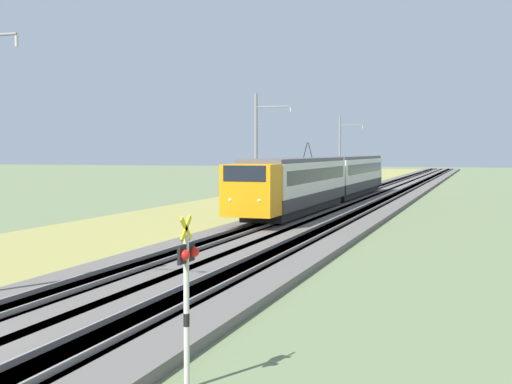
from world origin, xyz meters
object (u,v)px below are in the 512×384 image
Objects in this scene: crossing_signal_far at (187,284)px; catenary_mast_mid at (257,154)px; passenger_train at (328,177)px; catenary_mast_far at (340,154)px.

crossing_signal_far is 0.40× the size of catenary_mast_mid.
catenary_mast_far is (17.57, 2.46, 1.80)m from passenger_train.
passenger_train is 5.06× the size of catenary_mast_far.
catenary_mast_far reaches higher than crossing_signal_far.
crossing_signal_far is at bearing 8.75° from passenger_train.
catenary_mast_mid reaches higher than crossing_signal_far.
crossing_signal_far is at bearing -164.35° from catenary_mast_mid.
catenary_mast_far is (61.87, 9.28, 2.20)m from crossing_signal_far.
crossing_signal_far is (-44.31, -6.82, -0.41)m from passenger_train.
catenary_mast_mid is 1.03× the size of catenary_mast_far.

